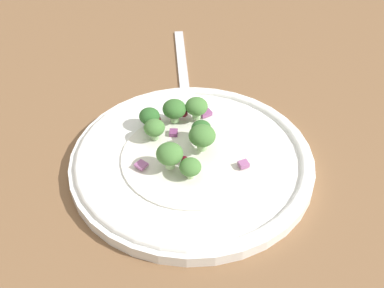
# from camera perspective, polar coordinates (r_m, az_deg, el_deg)

# --- Properties ---
(ground_plane) EXTENTS (1.80, 1.80, 0.02)m
(ground_plane) POSITION_cam_1_polar(r_m,az_deg,el_deg) (0.55, -2.22, -3.18)
(ground_plane) COLOR brown
(plate) EXTENTS (0.25, 0.25, 0.02)m
(plate) POSITION_cam_1_polar(r_m,az_deg,el_deg) (0.54, -0.00, -1.47)
(plate) COLOR white
(plate) RESTS_ON ground_plane
(dressing_pool) EXTENTS (0.15, 0.15, 0.00)m
(dressing_pool) POSITION_cam_1_polar(r_m,az_deg,el_deg) (0.54, -0.00, -1.12)
(dressing_pool) COLOR white
(dressing_pool) RESTS_ON plate
(broccoli_floret_0) EXTENTS (0.02, 0.02, 0.03)m
(broccoli_floret_0) POSITION_cam_1_polar(r_m,az_deg,el_deg) (0.56, 0.51, 4.14)
(broccoli_floret_0) COLOR #8EB77A
(broccoli_floret_0) RESTS_ON plate
(broccoli_floret_1) EXTENTS (0.02, 0.02, 0.02)m
(broccoli_floret_1) POSITION_cam_1_polar(r_m,az_deg,el_deg) (0.54, -4.19, 1.77)
(broccoli_floret_1) COLOR #8EB77A
(broccoli_floret_1) RESTS_ON plate
(broccoli_floret_2) EXTENTS (0.03, 0.03, 0.03)m
(broccoli_floret_2) POSITION_cam_1_polar(r_m,az_deg,el_deg) (0.50, -2.46, -1.15)
(broccoli_floret_2) COLOR #9EC684
(broccoli_floret_2) RESTS_ON plate
(broccoli_floret_3) EXTENTS (0.03, 0.03, 0.03)m
(broccoli_floret_3) POSITION_cam_1_polar(r_m,az_deg,el_deg) (0.56, -2.35, 3.86)
(broccoli_floret_3) COLOR #8EB77A
(broccoli_floret_3) RESTS_ON plate
(broccoli_floret_4) EXTENTS (0.02, 0.02, 0.02)m
(broccoli_floret_4) POSITION_cam_1_polar(r_m,az_deg,el_deg) (0.54, 1.03, 1.71)
(broccoli_floret_4) COLOR #8EB77A
(broccoli_floret_4) RESTS_ON plate
(broccoli_floret_5) EXTENTS (0.02, 0.02, 0.02)m
(broccoli_floret_5) POSITION_cam_1_polar(r_m,az_deg,el_deg) (0.50, -0.20, -2.61)
(broccoli_floret_5) COLOR #ADD18E
(broccoli_floret_5) RESTS_ON plate
(broccoli_floret_6) EXTENTS (0.03, 0.03, 0.03)m
(broccoli_floret_6) POSITION_cam_1_polar(r_m,az_deg,el_deg) (0.52, 1.13, 0.87)
(broccoli_floret_6) COLOR #9EC684
(broccoli_floret_6) RESTS_ON plate
(broccoli_floret_7) EXTENTS (0.02, 0.02, 0.02)m
(broccoli_floret_7) POSITION_cam_1_polar(r_m,az_deg,el_deg) (0.56, -4.74, 3.05)
(broccoli_floret_7) COLOR #ADD18E
(broccoli_floret_7) RESTS_ON plate
(cranberry_0) EXTENTS (0.01, 0.01, 0.01)m
(cranberry_0) POSITION_cam_1_polar(r_m,az_deg,el_deg) (0.57, -3.94, 2.74)
(cranberry_0) COLOR maroon
(cranberry_0) RESTS_ON plate
(cranberry_1) EXTENTS (0.01, 0.01, 0.01)m
(cranberry_1) POSITION_cam_1_polar(r_m,az_deg,el_deg) (0.57, -0.90, 3.42)
(cranberry_1) COLOR maroon
(cranberry_1) RESTS_ON plate
(cranberry_2) EXTENTS (0.01, 0.01, 0.01)m
(cranberry_2) POSITION_cam_1_polar(r_m,az_deg,el_deg) (0.52, -0.86, -1.72)
(cranberry_2) COLOR #4C0A14
(cranberry_2) RESTS_ON plate
(onion_bit_0) EXTENTS (0.02, 0.02, 0.00)m
(onion_bit_0) POSITION_cam_1_polar(r_m,az_deg,el_deg) (0.58, 1.49, 3.47)
(onion_bit_0) COLOR #934C84
(onion_bit_0) RESTS_ON plate
(onion_bit_1) EXTENTS (0.01, 0.01, 0.01)m
(onion_bit_1) POSITION_cam_1_polar(r_m,az_deg,el_deg) (0.52, 5.73, -2.24)
(onion_bit_1) COLOR #A35B93
(onion_bit_1) RESTS_ON plate
(onion_bit_2) EXTENTS (0.01, 0.01, 0.01)m
(onion_bit_2) POSITION_cam_1_polar(r_m,az_deg,el_deg) (0.56, -2.54, 1.24)
(onion_bit_2) COLOR #843D75
(onion_bit_2) RESTS_ON plate
(onion_bit_3) EXTENTS (0.01, 0.01, 0.00)m
(onion_bit_3) POSITION_cam_1_polar(r_m,az_deg,el_deg) (0.52, -5.64, -2.32)
(onion_bit_3) COLOR #A35B93
(onion_bit_3) RESTS_ON plate
(fork) EXTENTS (0.04, 0.19, 0.01)m
(fork) POSITION_cam_1_polar(r_m,az_deg,el_deg) (0.68, -1.07, 8.07)
(fork) COLOR silver
(fork) RESTS_ON ground_plane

